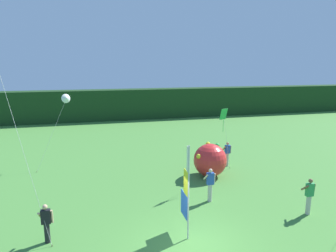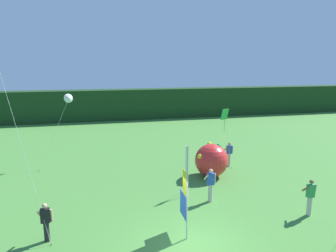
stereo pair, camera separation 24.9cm
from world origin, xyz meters
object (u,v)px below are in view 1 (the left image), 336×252
at_px(banner_flag, 186,192).
at_px(person_mid_field, 309,195).
at_px(person_far_right, 46,222).
at_px(kite_white_delta_3, 66,99).
at_px(person_far_left, 227,153).
at_px(inflatable_balloon, 210,160).
at_px(person_near_banner, 210,184).
at_px(kite_green_diamond_0, 224,119).

xyz_separation_m(banner_flag, person_mid_field, (6.19, 0.26, -0.95)).
bearing_deg(banner_flag, person_far_right, 171.27).
bearing_deg(banner_flag, kite_white_delta_3, 115.20).
xyz_separation_m(person_mid_field, kite_white_delta_3, (-11.48, 10.97, 3.70)).
bearing_deg(person_far_left, kite_white_delta_3, 161.14).
distance_m(banner_flag, inflatable_balloon, 7.10).
relative_size(person_near_banner, person_mid_field, 1.00).
bearing_deg(inflatable_balloon, banner_flag, -120.16).
bearing_deg(banner_flag, person_near_banner, 51.24).
bearing_deg(person_far_left, person_mid_field, -84.03).
relative_size(person_mid_field, kite_green_diamond_0, 0.39).
height_order(banner_flag, person_mid_field, banner_flag).
relative_size(person_far_left, kite_white_delta_3, 0.35).
relative_size(person_mid_field, inflatable_balloon, 0.84).
distance_m(person_near_banner, inflatable_balloon, 3.65).
relative_size(kite_green_diamond_0, kite_white_delta_3, 0.91).
xyz_separation_m(person_far_left, kite_white_delta_3, (-10.71, 3.66, 3.73)).
relative_size(banner_flag, kite_white_delta_3, 0.79).
xyz_separation_m(person_mid_field, person_far_left, (-0.76, 7.31, -0.03)).
xyz_separation_m(inflatable_balloon, kite_green_diamond_0, (0.30, -1.19, 2.88)).
distance_m(kite_green_diamond_0, kite_white_delta_3, 11.13).
bearing_deg(person_mid_field, person_far_left, 95.97).
height_order(person_near_banner, person_far_right, person_near_banner).
bearing_deg(kite_green_diamond_0, person_mid_field, -63.06).
distance_m(person_far_left, kite_white_delta_3, 11.92).
distance_m(banner_flag, kite_green_diamond_0, 6.55).
distance_m(person_near_banner, person_far_left, 5.85).
bearing_deg(banner_flag, inflatable_balloon, 59.84).
height_order(person_far_left, kite_white_delta_3, kite_white_delta_3).
bearing_deg(person_mid_field, person_far_right, 177.13).
xyz_separation_m(person_mid_field, kite_green_diamond_0, (-2.36, 4.64, 2.98)).
distance_m(person_mid_field, kite_green_diamond_0, 5.99).
bearing_deg(person_far_left, inflatable_balloon, -141.96).
bearing_deg(person_far_right, inflatable_balloon, 29.96).
bearing_deg(person_near_banner, banner_flag, -128.76).
relative_size(person_near_banner, kite_green_diamond_0, 0.39).
bearing_deg(person_near_banner, kite_white_delta_3, 131.19).
bearing_deg(person_far_left, banner_flag, -125.65).
xyz_separation_m(person_near_banner, inflatable_balloon, (1.37, 3.38, 0.10)).
bearing_deg(inflatable_balloon, person_mid_field, -65.52).
distance_m(person_near_banner, kite_green_diamond_0, 4.06).
bearing_deg(inflatable_balloon, person_far_left, 38.04).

